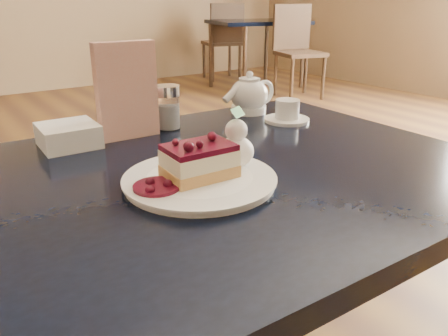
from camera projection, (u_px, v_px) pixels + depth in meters
main_table at (188, 212)px, 0.79m from camera, size 1.16×0.79×0.71m
dessert_plate at (200, 180)px, 0.73m from camera, size 0.25×0.25×0.01m
cheesecake_slice at (199, 161)px, 0.72m from camera, size 0.12×0.08×0.06m
whipped_cream at (236, 151)px, 0.76m from camera, size 0.06×0.06×0.06m
berry_sauce at (157, 187)px, 0.68m from camera, size 0.08×0.08×0.01m
tea_set at (256, 99)px, 1.15m from camera, size 0.18×0.23×0.10m
menu_card at (127, 91)px, 0.94m from camera, size 0.13×0.03×0.21m
sugar_shaker at (168, 107)px, 1.01m from camera, size 0.06×0.06×0.10m
napkin_stack at (68, 135)px, 0.91m from camera, size 0.12×0.12×0.05m
bg_table_far_right at (256, 81)px, 5.21m from camera, size 1.20×1.85×1.23m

